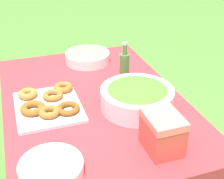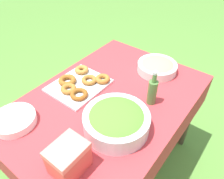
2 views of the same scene
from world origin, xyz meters
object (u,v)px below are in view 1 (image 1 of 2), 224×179
(salad_bowl, at_px, (137,96))
(plate_stack, at_px, (51,168))
(pasta_bowl, at_px, (87,56))
(donut_platter, at_px, (48,104))
(olive_oil_bottle, at_px, (124,66))
(cooler_box, at_px, (163,133))

(salad_bowl, distance_m, plate_stack, 0.57)
(pasta_bowl, xyz_separation_m, plate_stack, (0.93, -0.39, -0.02))
(salad_bowl, distance_m, donut_platter, 0.44)
(plate_stack, bearing_deg, donut_platter, 172.67)
(olive_oil_bottle, bearing_deg, cooler_box, -6.68)
(cooler_box, bearing_deg, salad_bowl, 175.41)
(olive_oil_bottle, bearing_deg, donut_platter, -71.53)
(olive_oil_bottle, bearing_deg, pasta_bowl, -157.13)
(olive_oil_bottle, distance_m, cooler_box, 0.62)
(salad_bowl, xyz_separation_m, cooler_box, (0.32, -0.03, 0.02))
(pasta_bowl, bearing_deg, donut_platter, -34.70)
(plate_stack, distance_m, cooler_box, 0.45)
(cooler_box, bearing_deg, pasta_bowl, -176.22)
(pasta_bowl, distance_m, plate_stack, 1.01)
(donut_platter, relative_size, olive_oil_bottle, 1.66)
(donut_platter, distance_m, olive_oil_bottle, 0.49)
(donut_platter, bearing_deg, pasta_bowl, 145.30)
(pasta_bowl, relative_size, cooler_box, 1.68)
(salad_bowl, bearing_deg, donut_platter, -108.96)
(plate_stack, relative_size, olive_oil_bottle, 1.03)
(salad_bowl, distance_m, olive_oil_bottle, 0.30)
(donut_platter, height_order, cooler_box, cooler_box)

